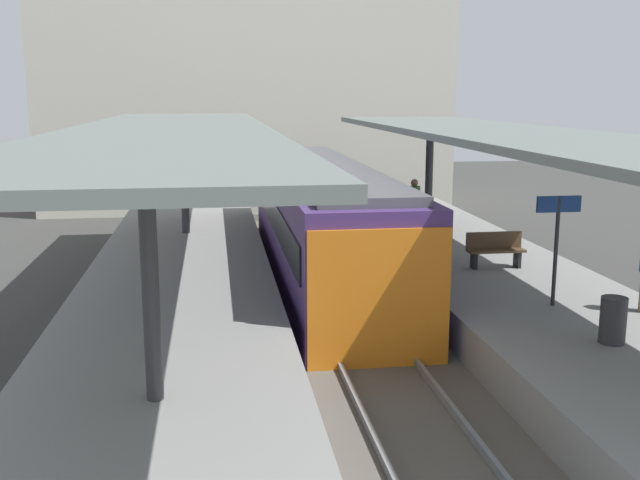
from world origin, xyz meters
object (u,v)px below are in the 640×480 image
at_px(platform_bench, 495,249).
at_px(platform_sign, 557,226).
at_px(passenger_near_bench, 414,205).
at_px(commuter_train, 323,222).
at_px(litter_bin, 613,320).

distance_m(platform_bench, platform_sign, 3.51).
distance_m(platform_bench, passenger_near_bench, 4.86).
bearing_deg(platform_bench, platform_sign, -91.18).
relative_size(commuter_train, platform_bench, 9.96).
bearing_deg(passenger_near_bench, litter_bin, -86.50).
xyz_separation_m(commuter_train, platform_bench, (3.81, -2.81, -0.26)).
height_order(commuter_train, passenger_near_bench, commuter_train).
bearing_deg(commuter_train, passenger_near_bench, 32.72).
bearing_deg(passenger_near_bench, platform_sign, -85.35).
bearing_deg(platform_sign, commuter_train, 121.40).
xyz_separation_m(platform_bench, passenger_near_bench, (-0.73, 4.79, 0.38)).
relative_size(commuter_train, passenger_near_bench, 8.54).
relative_size(platform_sign, passenger_near_bench, 1.35).
height_order(commuter_train, platform_sign, commuter_train).
relative_size(litter_bin, passenger_near_bench, 0.49).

